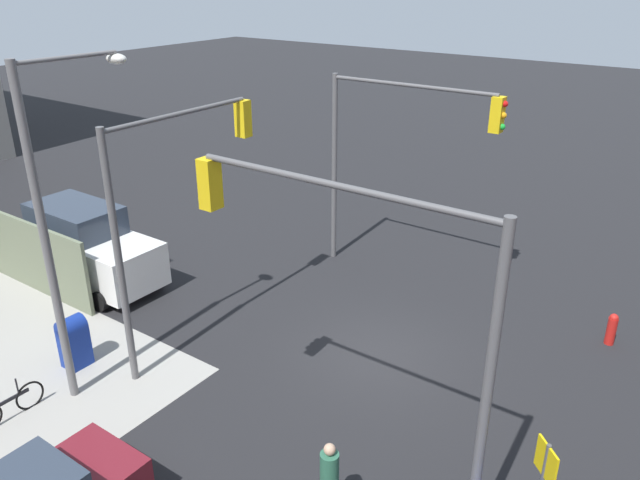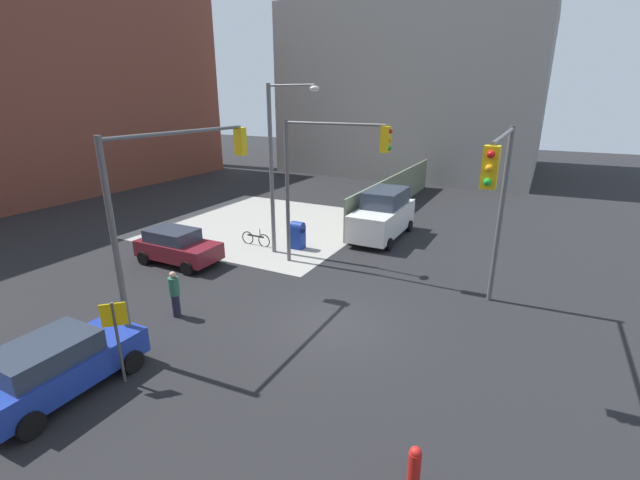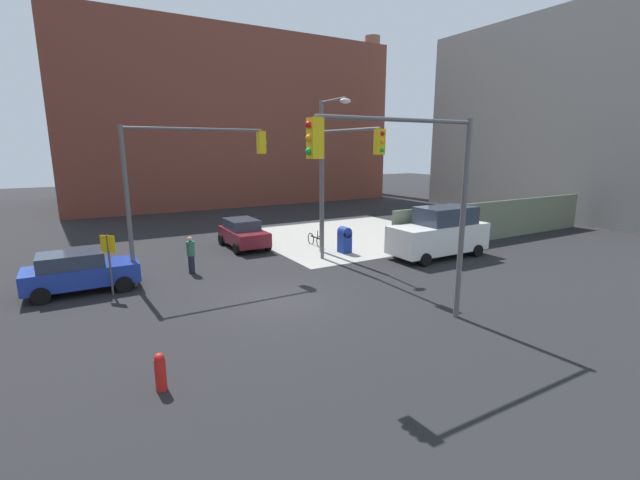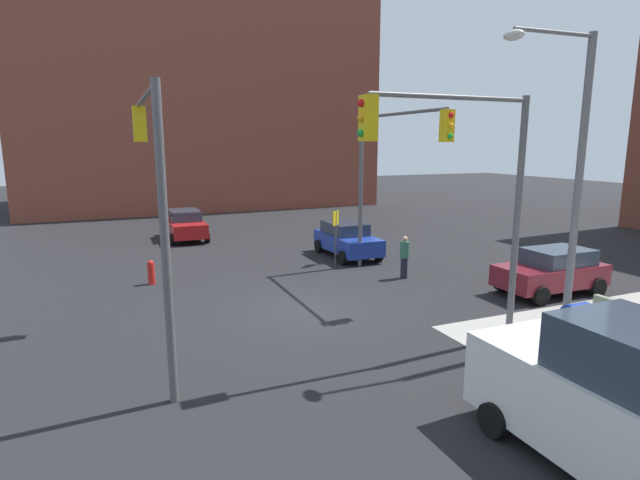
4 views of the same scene
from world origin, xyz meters
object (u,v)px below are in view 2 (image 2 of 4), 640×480
traffic_signal_nw_corner (175,190)px  traffic_signal_se_corner (498,192)px  fire_hydrant (414,466)px  bicycle_at_crosswalk (21,375)px  traffic_signal_ne_corner (324,167)px  sedan_blue (58,364)px  street_lamp_corner (277,158)px  smokestack (192,79)px  pedestrian_crossing (175,293)px  mailbox_blue (298,234)px  hatchback_maroon (177,246)px  van_white_delivery (383,215)px  bicycle_leaning_on_fence (256,239)px

traffic_signal_nw_corner → traffic_signal_se_corner: (4.39, -9.00, -0.02)m
fire_hydrant → bicycle_at_crosswalk: (-1.80, 10.20, -0.14)m
traffic_signal_ne_corner → sedan_blue: (-10.95, 2.15, -3.75)m
street_lamp_corner → bicycle_at_crosswalk: size_ratio=4.57×
smokestack → pedestrian_crossing: smokestack is taller
mailbox_blue → bicycle_at_crosswalk: bearing=175.6°
traffic_signal_ne_corner → street_lamp_corner: street_lamp_corner is taller
hatchback_maroon → bicycle_at_crosswalk: bearing=-161.2°
van_white_delivery → sedan_blue: bearing=169.6°
traffic_signal_ne_corner → smokestack: bearing=51.5°
traffic_signal_se_corner → bicycle_leaning_on_fence: size_ratio=3.71×
hatchback_maroon → sedan_blue: same height
traffic_signal_ne_corner → street_lamp_corner: bearing=76.2°
smokestack → hatchback_maroon: 33.34m
traffic_signal_nw_corner → street_lamp_corner: 7.37m
smokestack → hatchback_maroon: size_ratio=4.70×
traffic_signal_nw_corner → bicycle_at_crosswalk: traffic_signal_nw_corner is taller
street_lamp_corner → hatchback_maroon: bearing=133.6°
traffic_signal_ne_corner → sedan_blue: traffic_signal_ne_corner is taller
mailbox_blue → fire_hydrant: (-11.20, -9.20, -0.28)m
bicycle_leaning_on_fence → traffic_signal_nw_corner: bearing=-160.8°
van_white_delivery → pedestrian_crossing: (-12.03, 3.40, -0.39)m
traffic_signal_ne_corner → bicycle_leaning_on_fence: 6.31m
smokestack → street_lamp_corner: 32.70m
mailbox_blue → van_white_delivery: bearing=-39.9°
van_white_delivery → bicycle_at_crosswalk: size_ratio=3.09×
smokestack → hatchback_maroon: bearing=-139.2°
traffic_signal_ne_corner → pedestrian_crossing: size_ratio=3.80×
fire_hydrant → hatchback_maroon: bearing=62.5°
smokestack → traffic_signal_ne_corner: (-21.78, -27.34, -4.66)m
traffic_signal_se_corner → sedan_blue: 13.30m
pedestrian_crossing → smokestack: bearing=-17.7°
smokestack → traffic_signal_ne_corner: 35.26m
traffic_signal_nw_corner → bicycle_leaning_on_fence: bearing=19.2°
traffic_signal_ne_corner → street_lamp_corner: 2.86m
pedestrian_crossing → hatchback_maroon: bearing=-14.7°
traffic_signal_nw_corner → van_white_delivery: size_ratio=1.20×
bicycle_at_crosswalk → sedan_blue: bearing=-73.3°
smokestack → sedan_blue: (-32.72, -25.19, -8.41)m
traffic_signal_se_corner → hatchback_maroon: size_ratio=1.65×
sedan_blue → hatchback_maroon: bearing=26.5°
smokestack → traffic_signal_se_corner: size_ratio=2.85×
traffic_signal_nw_corner → fire_hydrant: size_ratio=6.91×
bicycle_at_crosswalk → pedestrian_crossing: bearing=-9.5°
van_white_delivery → mailbox_blue: bearing=140.1°
traffic_signal_ne_corner → mailbox_blue: size_ratio=4.55×
smokestack → bicycle_leaning_on_fence: smokestack is taller
traffic_signal_se_corner → bicycle_leaning_on_fence: (3.34, 11.70, -4.31)m
traffic_signal_nw_corner → traffic_signal_se_corner: size_ratio=1.00×
traffic_signal_ne_corner → street_lamp_corner: (0.68, 2.77, 0.11)m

